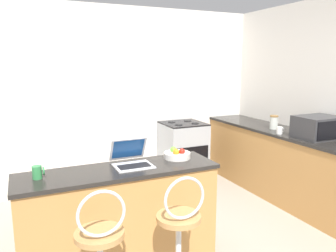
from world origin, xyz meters
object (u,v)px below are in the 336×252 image
(microwave, at_px, (318,127))
(storage_jar, at_px, (274,122))
(stove_range, at_px, (183,152))
(fruit_bowl, at_px, (177,155))
(laptop, at_px, (131,158))
(mug_green, at_px, (38,172))
(bar_stool_far, at_px, (179,241))
(mug_white, at_px, (280,130))

(microwave, distance_m, storage_jar, 0.65)
(stove_range, bearing_deg, fruit_bowl, -118.88)
(laptop, relative_size, stove_range, 0.36)
(microwave, height_order, storage_jar, microwave)
(microwave, distance_m, fruit_bowl, 1.89)
(laptop, bearing_deg, mug_green, -176.71)
(fruit_bowl, bearing_deg, microwave, 2.26)
(bar_stool_far, bearing_deg, fruit_bowl, 65.74)
(fruit_bowl, relative_size, mug_green, 2.43)
(stove_range, xyz_separation_m, mug_green, (-2.13, -1.70, 0.51))
(bar_stool_far, relative_size, storage_jar, 5.39)
(microwave, bearing_deg, mug_white, 123.19)
(fruit_bowl, distance_m, storage_jar, 1.95)
(bar_stool_far, relative_size, mug_white, 11.00)
(mug_white, relative_size, mug_green, 0.90)
(laptop, relative_size, microwave, 0.67)
(laptop, distance_m, storage_jar, 2.38)
(fruit_bowl, xyz_separation_m, storage_jar, (1.81, 0.72, 0.06))
(stove_range, bearing_deg, mug_white, -58.15)
(bar_stool_far, relative_size, microwave, 2.03)
(bar_stool_far, bearing_deg, storage_jar, 32.84)
(storage_jar, bearing_deg, mug_green, -165.66)
(stove_range, relative_size, fruit_bowl, 3.74)
(bar_stool_far, xyz_separation_m, mug_white, (1.94, 1.07, 0.49))
(mug_white, bearing_deg, storage_jar, 61.41)
(laptop, height_order, fruit_bowl, laptop)
(storage_jar, distance_m, mug_green, 3.13)
(laptop, bearing_deg, bar_stool_far, -74.75)
(storage_jar, bearing_deg, laptop, -162.11)
(fruit_bowl, bearing_deg, stove_range, 61.12)
(laptop, height_order, mug_white, laptop)
(laptop, xyz_separation_m, microwave, (2.35, 0.09, 0.07))
(bar_stool_far, distance_m, mug_white, 2.27)
(storage_jar, bearing_deg, bar_stool_far, -147.16)
(bar_stool_far, distance_m, laptop, 0.82)
(stove_range, xyz_separation_m, storage_jar, (0.90, -0.92, 0.55))
(mug_white, bearing_deg, fruit_bowl, -165.21)
(storage_jar, bearing_deg, microwave, -82.56)
(bar_stool_far, relative_size, fruit_bowl, 4.07)
(laptop, relative_size, mug_green, 3.28)
(laptop, distance_m, mug_green, 0.77)
(microwave, distance_m, mug_green, 3.12)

